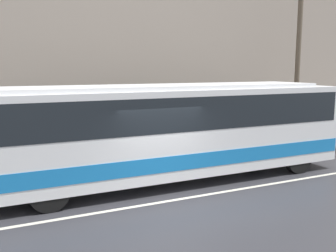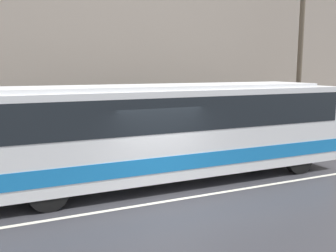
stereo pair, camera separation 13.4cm
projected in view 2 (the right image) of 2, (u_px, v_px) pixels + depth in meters
name	position (u px, v px, depth m)	size (l,w,h in m)	color
ground_plane	(168.00, 201.00, 10.18)	(60.00, 60.00, 0.00)	#333338
sidewalk	(113.00, 157.00, 14.87)	(60.00, 2.46, 0.18)	gray
building_facade	(101.00, 38.00, 15.38)	(60.00, 0.35, 9.99)	gray
lane_stripe	(168.00, 201.00, 10.18)	(54.00, 0.14, 0.01)	beige
transit_bus	(166.00, 128.00, 11.75)	(12.27, 2.53, 3.07)	white
utility_pole_near	(300.00, 47.00, 17.03)	(0.23, 0.23, 8.77)	brown
pedestrian_waiting	(112.00, 137.00, 14.80)	(0.36, 0.36, 1.53)	navy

